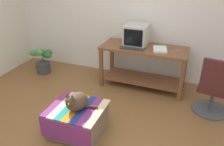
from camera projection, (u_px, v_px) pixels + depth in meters
ground_plane at (86, 139)px, 2.95m from camera, size 14.00×14.00×0.00m
back_wall at (134, 7)px, 4.09m from camera, size 8.00×0.10×2.60m
desk at (143, 60)px, 3.97m from camera, size 1.45×0.62×0.73m
tv_monitor at (137, 35)px, 3.91m from camera, size 0.38×0.44×0.35m
keyboard at (132, 48)px, 3.80m from camera, size 0.41×0.18×0.02m
book at (160, 49)px, 3.73m from camera, size 0.27×0.32×0.03m
ottoman_with_blanket at (77, 119)px, 3.01m from camera, size 0.69×0.64×0.37m
cat at (76, 101)px, 2.84m from camera, size 0.39×0.36×0.28m
potted_plant at (43, 61)px, 4.58m from camera, size 0.48×0.35×0.53m
office_chair at (214, 90)px, 3.29m from camera, size 0.52×0.52×0.89m
pen at (175, 51)px, 3.71m from camera, size 0.11×0.10×0.01m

